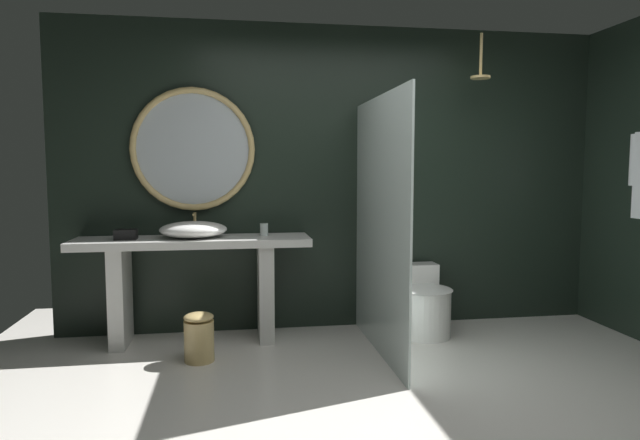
{
  "coord_description": "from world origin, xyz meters",
  "views": [
    {
      "loc": [
        -0.93,
        -2.86,
        1.39
      ],
      "look_at": [
        -0.32,
        0.97,
        1.03
      ],
      "focal_mm": 31.01,
      "sensor_mm": 36.0,
      "label": 1
    }
  ],
  "objects_px": {
    "tissue_box": "(126,234)",
    "rain_shower_head": "(480,71)",
    "round_wall_mirror": "(193,149)",
    "vessel_sink": "(193,230)",
    "toilet": "(422,304)",
    "waste_bin": "(199,337)",
    "tumbler_cup": "(264,229)"
  },
  "relations": [
    {
      "from": "tissue_box",
      "to": "rain_shower_head",
      "type": "xyz_separation_m",
      "value": [
        2.87,
        -0.03,
        1.31
      ]
    },
    {
      "from": "vessel_sink",
      "to": "waste_bin",
      "type": "relative_size",
      "value": 1.48
    },
    {
      "from": "rain_shower_head",
      "to": "toilet",
      "type": "height_order",
      "value": "rain_shower_head"
    },
    {
      "from": "waste_bin",
      "to": "toilet",
      "type": "bearing_deg",
      "value": 12.49
    },
    {
      "from": "round_wall_mirror",
      "to": "toilet",
      "type": "height_order",
      "value": "round_wall_mirror"
    },
    {
      "from": "round_wall_mirror",
      "to": "toilet",
      "type": "xyz_separation_m",
      "value": [
        1.88,
        -0.3,
        -1.29
      ]
    },
    {
      "from": "tumbler_cup",
      "to": "round_wall_mirror",
      "type": "relative_size",
      "value": 0.1
    },
    {
      "from": "round_wall_mirror",
      "to": "vessel_sink",
      "type": "bearing_deg",
      "value": -89.19
    },
    {
      "from": "tissue_box",
      "to": "vessel_sink",
      "type": "bearing_deg",
      "value": 2.2
    },
    {
      "from": "vessel_sink",
      "to": "waste_bin",
      "type": "xyz_separation_m",
      "value": [
        0.06,
        -0.48,
        -0.73
      ]
    },
    {
      "from": "round_wall_mirror",
      "to": "waste_bin",
      "type": "bearing_deg",
      "value": -85.01
    },
    {
      "from": "tumbler_cup",
      "to": "round_wall_mirror",
      "type": "height_order",
      "value": "round_wall_mirror"
    },
    {
      "from": "round_wall_mirror",
      "to": "toilet",
      "type": "bearing_deg",
      "value": -9.11
    },
    {
      "from": "tumbler_cup",
      "to": "rain_shower_head",
      "type": "xyz_separation_m",
      "value": [
        1.8,
        -0.1,
        1.3
      ]
    },
    {
      "from": "tumbler_cup",
      "to": "rain_shower_head",
      "type": "distance_m",
      "value": 2.22
    },
    {
      "from": "tumbler_cup",
      "to": "rain_shower_head",
      "type": "bearing_deg",
      "value": -3.13
    },
    {
      "from": "tumbler_cup",
      "to": "tissue_box",
      "type": "relative_size",
      "value": 0.62
    },
    {
      "from": "toilet",
      "to": "tumbler_cup",
      "type": "bearing_deg",
      "value": 174.21
    },
    {
      "from": "tissue_box",
      "to": "rain_shower_head",
      "type": "height_order",
      "value": "rain_shower_head"
    },
    {
      "from": "toilet",
      "to": "waste_bin",
      "type": "distance_m",
      "value": 1.86
    },
    {
      "from": "vessel_sink",
      "to": "rain_shower_head",
      "type": "xyz_separation_m",
      "value": [
        2.36,
        -0.05,
        1.29
      ]
    },
    {
      "from": "toilet",
      "to": "waste_bin",
      "type": "relative_size",
      "value": 1.78
    },
    {
      "from": "tumbler_cup",
      "to": "rain_shower_head",
      "type": "height_order",
      "value": "rain_shower_head"
    },
    {
      "from": "tumbler_cup",
      "to": "toilet",
      "type": "bearing_deg",
      "value": -5.79
    },
    {
      "from": "tumbler_cup",
      "to": "waste_bin",
      "type": "relative_size",
      "value": 0.28
    },
    {
      "from": "tissue_box",
      "to": "round_wall_mirror",
      "type": "xyz_separation_m",
      "value": [
        0.51,
        0.24,
        0.67
      ]
    },
    {
      "from": "vessel_sink",
      "to": "round_wall_mirror",
      "type": "height_order",
      "value": "round_wall_mirror"
    },
    {
      "from": "vessel_sink",
      "to": "waste_bin",
      "type": "distance_m",
      "value": 0.87
    },
    {
      "from": "waste_bin",
      "to": "tissue_box",
      "type": "bearing_deg",
      "value": 140.88
    },
    {
      "from": "vessel_sink",
      "to": "tumbler_cup",
      "type": "xyz_separation_m",
      "value": [
        0.56,
        0.05,
        -0.02
      ]
    },
    {
      "from": "vessel_sink",
      "to": "tissue_box",
      "type": "bearing_deg",
      "value": -177.8
    },
    {
      "from": "rain_shower_head",
      "to": "waste_bin",
      "type": "bearing_deg",
      "value": -169.24
    }
  ]
}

